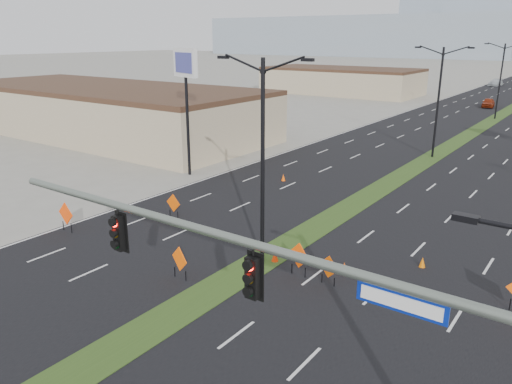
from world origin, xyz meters
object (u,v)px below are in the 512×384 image
Objects in this scene: car_left at (488,103)px; pole_sign_west at (185,72)px; construction_sign_0 at (66,215)px; streetlight_1 at (438,99)px; streetlight_2 at (500,79)px; construction_sign_1 at (173,204)px; cone_2 at (422,262)px; signal_mast at (319,316)px; cone_0 at (275,256)px; streetlight_0 at (263,157)px; car_far at (496,83)px; construction_sign_4 at (329,268)px; cone_3 at (283,178)px; construction_sign_3 at (299,257)px; construction_sign_2 at (180,260)px; cone_1 at (344,268)px.

pole_sign_west reaches higher than car_left.
pole_sign_west is at bearing 103.67° from construction_sign_0.
car_left is 71.92m from construction_sign_0.
streetlight_2 is at bearing 90.00° from streetlight_1.
car_left is 2.79× the size of construction_sign_1.
construction_sign_0 is at bearing -158.12° from cone_2.
signal_mast is 21.45m from construction_sign_0.
pole_sign_west is (-6.22, 8.12, 7.33)m from construction_sign_1.
cone_0 is at bearing 18.41° from construction_sign_0.
streetlight_0 reaches higher than car_far.
construction_sign_0 is 6.30m from construction_sign_1.
pole_sign_west is at bearing -107.37° from streetlight_2.
construction_sign_4 reaches higher than cone_0.
car_far reaches higher than car_left.
cone_0 is at bearing -88.76° from streetlight_1.
streetlight_0 is 2.33× the size of car_left.
car_left is at bearing 98.71° from signal_mast.
cone_2 is 16.53m from cone_3.
car_left is at bearing -74.52° from car_far.
construction_sign_3 is (13.84, 3.04, -0.07)m from construction_sign_0.
pole_sign_west is (-4.37, -97.46, 7.47)m from car_far.
car_left is 59.51m from pole_sign_west.
signal_mast reaches higher than construction_sign_3.
car_far is 3.39× the size of construction_sign_1.
construction_sign_0 reaches higher than car_far.
construction_sign_2 is 4.92m from cone_0.
streetlight_0 reaches higher than construction_sign_4.
construction_sign_4 is (15.42, 3.05, -0.22)m from construction_sign_0.
pole_sign_west is at bearing -86.57° from car_far.
streetlight_1 reaches higher than car_left.
cone_0 is at bearing 71.97° from construction_sign_2.
car_far is 8.52× the size of cone_0.
streetlight_2 reaches higher than car_far.
streetlight_1 is at bearing 111.76° from construction_sign_4.
construction_sign_3 is at bearing -10.56° from construction_sign_1.
construction_sign_1 is 2.81× the size of cone_3.
signal_mast is 79.10m from car_left.
cone_1 is at bearing -76.52° from car_far.
pole_sign_west is at bearing 129.20° from construction_sign_1.
streetlight_1 is at bearing 71.52° from construction_sign_0.
streetlight_2 is at bearing 83.20° from construction_sign_1.
cone_0 is (0.60, -27.73, -5.11)m from streetlight_1.
construction_sign_4 is at bearing 14.94° from construction_sign_3.
car_left is 7.02× the size of cone_0.
car_far is 107.80m from cone_0.
streetlight_1 reaches higher than cone_0.
streetlight_2 is 6.94× the size of construction_sign_4.
streetlight_1 is 2.33× the size of car_left.
construction_sign_1 is at bearing 176.41° from cone_1.
construction_sign_2 reaches higher than cone_1.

